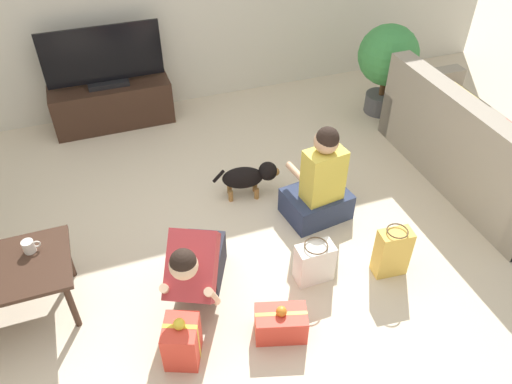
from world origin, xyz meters
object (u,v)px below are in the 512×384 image
person_sitting (320,186)px  tv (104,60)px  dog (250,176)px  gift_bag_a (314,263)px  gift_box_a (281,323)px  sofa_right (475,150)px  gift_box_b (182,341)px  mug (29,246)px  person_kneeling (196,266)px  tv_console (113,105)px  gift_bag_b (392,252)px  potted_plant_corner_right (388,59)px

person_sitting → tv: bearing=-63.4°
dog → gift_bag_a: size_ratio=1.68×
tv → person_sitting: (1.43, -2.10, -0.40)m
gift_box_a → person_sitting: bearing=53.5°
sofa_right → gift_box_a: sofa_right is taller
gift_box_b → mug: 1.22m
dog → tv: bearing=42.3°
tv → mug: bearing=-109.6°
gift_box_b → dog: bearing=56.1°
person_kneeling → person_sitting: (1.17, 0.50, 0.01)m
gift_box_a → tv_console: bearing=102.6°
tv_console → gift_bag_b: size_ratio=2.86×
tv_console → potted_plant_corner_right: (2.84, -0.74, 0.39)m
sofa_right → gift_bag_a: size_ratio=5.76×
person_sitting → gift_bag_a: person_sitting is taller
sofa_right → tv_console: sofa_right is taller
tv_console → dog: size_ratio=2.09×
potted_plant_corner_right → person_kneeling: bearing=-144.2°
sofa_right → person_kneeling: sofa_right is taller
sofa_right → potted_plant_corner_right: size_ratio=2.03×
gift_box_b → gift_bag_a: (1.07, 0.32, 0.00)m
tv → dog: bearing=-59.2°
person_kneeling → potted_plant_corner_right: bearing=61.1°
tv_console → mug: (-0.79, -2.21, 0.27)m
gift_box_b → gift_bag_a: size_ratio=1.10×
gift_box_a → mug: (-1.48, 0.89, 0.39)m
potted_plant_corner_right → person_sitting: bearing=-135.9°
potted_plant_corner_right → gift_bag_a: potted_plant_corner_right is taller
tv → gift_bag_b: 3.35m
mug → sofa_right: bearing=1.7°
gift_box_b → tv: bearing=90.7°
tv → person_kneeling: 2.64m
gift_bag_a → gift_bag_b: size_ratio=0.81×
tv_console → gift_bag_a: size_ratio=3.52×
tv_console → gift_bag_a: 2.94m
person_kneeling → sofa_right: bearing=35.8°
dog → gift_bag_a: (0.13, -1.08, -0.04)m
sofa_right → potted_plant_corner_right: bearing=6.3°
potted_plant_corner_right → gift_box_b: size_ratio=2.58×
potted_plant_corner_right → mug: potted_plant_corner_right is taller
tv → person_sitting: 2.57m
tv → gift_bag_b: tv is taller
gift_box_a → sofa_right: bearing=23.5°
person_kneeling → gift_box_a: person_kneeling is taller
tv_console → gift_box_a: size_ratio=3.17×
person_sitting → gift_box_b: size_ratio=2.38×
gift_box_b → mug: mug is taller
person_sitting → person_kneeling: bearing=15.3°
person_kneeling → gift_box_b: 0.52m
sofa_right → gift_box_a: bearing=113.5°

